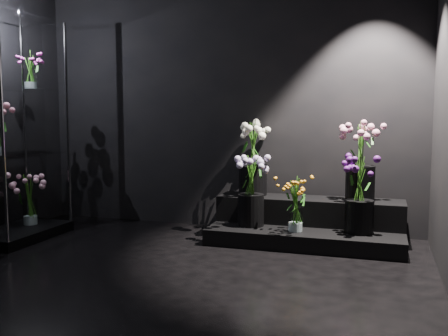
% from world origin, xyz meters
% --- Properties ---
extents(floor, '(4.00, 4.00, 0.00)m').
position_xyz_m(floor, '(0.00, 0.00, 0.00)').
color(floor, black).
rests_on(floor, ground).
extents(wall_back, '(4.00, 0.00, 4.00)m').
position_xyz_m(wall_back, '(0.00, 2.00, 1.40)').
color(wall_back, black).
rests_on(wall_back, floor).
extents(display_riser, '(1.73, 0.77, 0.39)m').
position_xyz_m(display_riser, '(0.92, 1.65, 0.16)').
color(display_riser, black).
rests_on(display_riser, floor).
extents(display_case, '(0.56, 0.94, 2.06)m').
position_xyz_m(display_case, '(-1.70, 0.91, 1.03)').
color(display_case, black).
rests_on(display_case, floor).
extents(bouquet_orange_bells, '(0.29, 0.29, 0.51)m').
position_xyz_m(bouquet_orange_bells, '(0.86, 1.38, 0.40)').
color(bouquet_orange_bells, white).
rests_on(bouquet_orange_bells, display_riser).
extents(bouquet_lilac, '(0.35, 0.35, 0.65)m').
position_xyz_m(bouquet_lilac, '(0.42, 1.48, 0.51)').
color(bouquet_lilac, black).
rests_on(bouquet_lilac, display_riser).
extents(bouquet_purple, '(0.38, 0.38, 0.66)m').
position_xyz_m(bouquet_purple, '(1.39, 1.49, 0.50)').
color(bouquet_purple, black).
rests_on(bouquet_purple, display_riser).
extents(bouquet_cream_roses, '(0.46, 0.46, 0.73)m').
position_xyz_m(bouquet_cream_roses, '(0.36, 1.79, 0.79)').
color(bouquet_cream_roses, black).
rests_on(bouquet_cream_roses, display_riser).
extents(bouquet_pink_roses, '(0.41, 0.41, 0.71)m').
position_xyz_m(bouquet_pink_roses, '(1.38, 1.73, 0.78)').
color(bouquet_pink_roses, black).
rests_on(bouquet_pink_roses, display_riser).
extents(bouquet_case_magenta, '(0.22, 0.22, 0.35)m').
position_xyz_m(bouquet_case_magenta, '(-1.65, 1.09, 1.60)').
color(bouquet_case_magenta, white).
rests_on(bouquet_case_magenta, display_case).
extents(bouquet_case_base_pink, '(0.43, 0.43, 0.50)m').
position_xyz_m(bouquet_case_base_pink, '(-1.71, 1.09, 0.36)').
color(bouquet_case_base_pink, white).
rests_on(bouquet_case_base_pink, display_case).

